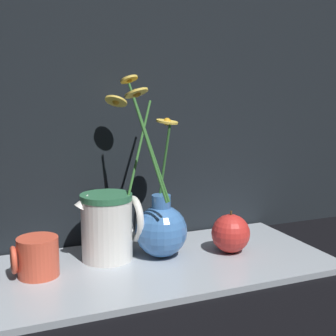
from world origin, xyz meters
TOP-DOWN VIEW (x-y plane):
  - ground_plane at (0.00, 0.00)m, footprint 6.00×6.00m
  - shelf at (0.00, 0.00)m, footprint 0.65×0.32m
  - vase_with_flowers at (0.00, 0.03)m, footprint 0.16×0.18m
  - yellow_mug at (-0.25, 0.02)m, footprint 0.08×0.07m
  - ceramic_pitcher at (-0.10, 0.06)m, footprint 0.13×0.10m
  - orange_fruit at (0.14, 0.00)m, footprint 0.08×0.08m

SIDE VIEW (x-z plane):
  - ground_plane at x=0.00m, z-range 0.00..0.00m
  - shelf at x=0.00m, z-range 0.00..0.01m
  - yellow_mug at x=-0.25m, z-range 0.01..0.08m
  - orange_fruit at x=0.14m, z-range 0.01..0.10m
  - vase_with_flowers at x=0.00m, z-range -0.10..0.26m
  - ceramic_pitcher at x=-0.10m, z-range 0.01..0.16m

